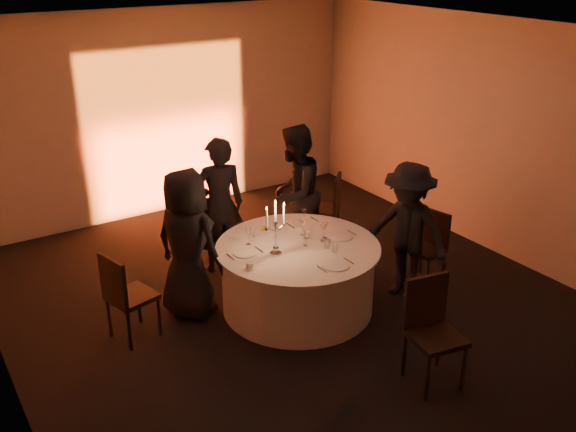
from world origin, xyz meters
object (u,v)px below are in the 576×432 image
banquet_table (298,277)px  guest_back_left (219,206)px  coffee_cup (250,266)px  candelabra (276,235)px  guest_right (407,231)px  guest_back_right (294,194)px  guest_left (188,244)px  chair_front (431,324)px  chair_back_right (329,205)px  chair_left (124,293)px  chair_back_left (210,226)px  chair_right (430,243)px

banquet_table → guest_back_left: size_ratio=1.05×
coffee_cup → candelabra: candelabra is taller
guest_right → guest_back_right: bearing=-178.9°
coffee_cup → guest_left: bearing=116.2°
banquet_table → guest_right: guest_right is taller
chair_front → candelabra: (-0.64, 1.68, 0.40)m
guest_right → guest_left: bearing=-131.9°
chair_back_right → guest_back_right: size_ratio=0.54×
banquet_table → chair_left: bearing=166.9°
chair_front → guest_back_left: (-0.62, 3.01, 0.28)m
guest_left → guest_back_left: 1.07m
banquet_table → chair_back_right: bearing=43.0°
guest_left → guest_right: guest_left is taller
banquet_table → chair_back_right: 1.83m
guest_left → guest_right: bearing=-140.1°
guest_right → candelabra: 1.57m
chair_back_left → coffee_cup: 1.69m
chair_back_right → guest_right: (-0.13, -1.66, 0.27)m
guest_right → coffee_cup: bearing=-116.1°
chair_left → guest_back_left: (1.53, 0.87, 0.31)m
guest_left → candelabra: 0.96m
guest_left → guest_back_left: size_ratio=0.98×
guest_back_left → candelabra: bearing=101.7°
chair_right → chair_back_right: bearing=-177.9°
chair_back_left → candelabra: size_ratio=1.54×
guest_back_left → guest_right: size_ratio=1.07×
chair_back_left → chair_right: (2.04, -1.76, -0.05)m
chair_front → guest_right: 1.59m
banquet_table → chair_right: size_ratio=2.06×
chair_right → guest_back_left: bearing=-140.0°
chair_front → coffee_cup: chair_front is taller
chair_right → guest_back_right: bearing=-154.3°
guest_left → guest_right: (2.26, -0.96, -0.03)m
chair_left → guest_left: 0.83m
guest_right → candelabra: guest_right is taller
guest_back_left → guest_left: bearing=57.1°
chair_back_right → banquet_table: bearing=-1.4°
guest_back_right → guest_back_left: bearing=-44.5°
chair_back_left → guest_left: guest_left is taller
chair_back_left → chair_back_right: chair_back_left is taller
candelabra → chair_back_left: bearing=91.4°
guest_left → guest_back_right: guest_back_right is taller
banquet_table → guest_back_right: guest_back_right is taller
guest_left → coffee_cup: guest_left is taller
banquet_table → guest_back_left: (-0.29, 1.29, 0.48)m
guest_right → candelabra: bearing=-122.8°
chair_front → guest_left: (-1.38, 2.26, 0.26)m
chair_front → guest_right: size_ratio=0.64×
chair_left → chair_back_right: size_ratio=1.03×
chair_front → candelabra: candelabra is taller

